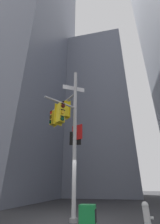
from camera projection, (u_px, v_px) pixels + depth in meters
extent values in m
plane|color=#2D2D30|center=(73.00, 223.00, 6.63)|extent=(120.00, 120.00, 0.00)
cube|color=slate|center=(19.00, 40.00, 30.47)|extent=(17.31, 17.31, 53.39)
cube|color=slate|center=(87.00, 117.00, 33.01)|extent=(15.56, 15.56, 28.88)
cylinder|color=#B2B2B5|center=(75.00, 133.00, 8.26)|extent=(0.19, 0.19, 7.69)
cylinder|color=gray|center=(74.00, 220.00, 6.66)|extent=(0.34, 0.34, 0.16)
cylinder|color=#B2B2B5|center=(62.00, 104.00, 10.39)|extent=(2.31, 2.12, 0.10)
cylinder|color=#B2B2B5|center=(61.00, 103.00, 8.30)|extent=(1.20, 1.59, 0.10)
cube|color=yellow|center=(68.00, 110.00, 9.90)|extent=(0.37, 0.35, 1.14)
cube|color=yellow|center=(66.00, 109.00, 9.80)|extent=(0.48, 0.48, 1.00)
cylinder|color=#360605|center=(63.00, 104.00, 9.84)|extent=(0.19, 0.18, 0.20)
cube|color=black|center=(63.00, 102.00, 9.89)|extent=(0.21, 0.20, 0.02)
cylinder|color=yellow|center=(63.00, 109.00, 9.69)|extent=(0.19, 0.18, 0.20)
cube|color=black|center=(63.00, 107.00, 9.74)|extent=(0.21, 0.20, 0.02)
cylinder|color=#06311C|center=(62.00, 114.00, 9.55)|extent=(0.19, 0.18, 0.20)
cube|color=black|center=(62.00, 112.00, 9.59)|extent=(0.21, 0.20, 0.02)
cube|color=black|center=(62.00, 115.00, 10.51)|extent=(0.37, 0.35, 1.14)
cube|color=black|center=(59.00, 114.00, 10.42)|extent=(0.48, 0.48, 1.00)
cylinder|color=#360605|center=(57.00, 108.00, 10.46)|extent=(0.19, 0.18, 0.20)
cube|color=black|center=(57.00, 107.00, 10.51)|extent=(0.21, 0.20, 0.02)
cylinder|color=yellow|center=(56.00, 113.00, 10.31)|extent=(0.19, 0.18, 0.20)
cube|color=black|center=(56.00, 112.00, 10.36)|extent=(0.21, 0.20, 0.02)
cylinder|color=#06311C|center=(56.00, 118.00, 10.16)|extent=(0.19, 0.18, 0.20)
cube|color=black|center=(56.00, 117.00, 10.21)|extent=(0.21, 0.20, 0.02)
cube|color=gold|center=(56.00, 119.00, 11.13)|extent=(0.37, 0.35, 1.14)
cube|color=gold|center=(53.00, 118.00, 11.03)|extent=(0.48, 0.48, 1.00)
cylinder|color=red|center=(51.00, 113.00, 11.08)|extent=(0.19, 0.18, 0.20)
cube|color=black|center=(51.00, 111.00, 11.12)|extent=(0.21, 0.20, 0.02)
cylinder|color=#3C2C06|center=(51.00, 117.00, 10.93)|extent=(0.19, 0.18, 0.20)
cube|color=black|center=(51.00, 116.00, 10.98)|extent=(0.21, 0.20, 0.02)
cylinder|color=#06311C|center=(50.00, 122.00, 10.78)|extent=(0.19, 0.18, 0.20)
cube|color=black|center=(50.00, 121.00, 10.83)|extent=(0.21, 0.20, 0.02)
cube|color=yellow|center=(58.00, 115.00, 8.17)|extent=(0.31, 0.41, 1.14)
cube|color=yellow|center=(60.00, 113.00, 8.05)|extent=(0.48, 0.48, 1.00)
cylinder|color=#360605|center=(63.00, 106.00, 8.06)|extent=(0.17, 0.20, 0.20)
cube|color=black|center=(63.00, 104.00, 8.10)|extent=(0.19, 0.22, 0.02)
cylinder|color=yellow|center=(63.00, 112.00, 7.91)|extent=(0.17, 0.20, 0.20)
cube|color=black|center=(63.00, 110.00, 7.96)|extent=(0.19, 0.22, 0.02)
cylinder|color=#06311C|center=(62.00, 119.00, 7.76)|extent=(0.17, 0.20, 0.20)
cube|color=black|center=(63.00, 116.00, 7.81)|extent=(0.19, 0.22, 0.02)
cube|color=white|center=(74.00, 88.00, 9.81)|extent=(1.19, 0.72, 0.28)
cube|color=#19479E|center=(74.00, 88.00, 9.81)|extent=(1.15, 0.70, 0.24)
cube|color=red|center=(77.00, 132.00, 8.47)|extent=(0.60, 0.25, 0.80)
cube|color=white|center=(77.00, 132.00, 8.47)|extent=(0.56, 0.23, 0.76)
cube|color=black|center=(75.00, 138.00, 8.37)|extent=(0.60, 0.08, 0.72)
cube|color=white|center=(75.00, 138.00, 8.37)|extent=(0.56, 0.07, 0.68)
cylinder|color=silver|center=(147.00, 219.00, 5.45)|extent=(0.22, 0.22, 0.70)
sphere|color=silver|center=(145.00, 205.00, 5.62)|extent=(0.23, 0.23, 0.23)
cylinder|color=silver|center=(152.00, 218.00, 5.43)|extent=(0.10, 0.09, 0.09)
cube|color=#198C3F|center=(88.00, 223.00, 4.36)|extent=(0.44, 0.36, 0.89)
cube|color=black|center=(96.00, 216.00, 4.39)|extent=(0.01, 0.29, 0.32)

